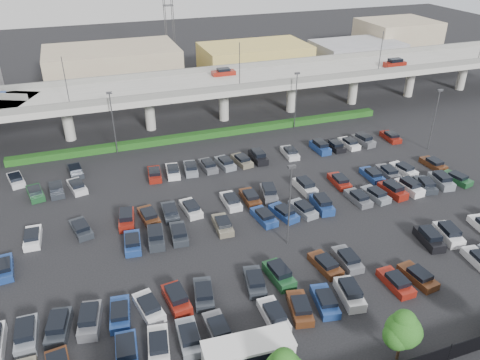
# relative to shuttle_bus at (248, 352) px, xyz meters

# --- Properties ---
(ground) EXTENTS (280.00, 280.00, 0.00)m
(ground) POSITION_rel_shuttle_bus_xyz_m (10.32, 22.52, -1.36)
(ground) COLOR black
(overpass) EXTENTS (150.00, 13.00, 15.80)m
(overpass) POSITION_rel_shuttle_bus_xyz_m (10.14, 54.53, 5.61)
(overpass) COLOR #989890
(overpass) RESTS_ON ground
(hedge) EXTENTS (66.00, 1.60, 1.10)m
(hedge) POSITION_rel_shuttle_bus_xyz_m (10.32, 47.52, -0.81)
(hedge) COLOR #153D11
(hedge) RESTS_ON ground
(tree_row) EXTENTS (65.07, 3.66, 5.94)m
(tree_row) POSITION_rel_shuttle_bus_xyz_m (11.02, -4.01, 2.16)
(tree_row) COLOR #332316
(tree_row) RESTS_ON ground
(shuttle_bus) EXTENTS (7.89, 3.11, 2.49)m
(shuttle_bus) POSITION_rel_shuttle_bus_xyz_m (0.00, 0.00, 0.00)
(shuttle_bus) COLOR silver
(shuttle_bus) RESTS_ON ground
(parked_cars) EXTENTS (63.27, 41.70, 1.67)m
(parked_cars) POSITION_rel_shuttle_bus_xyz_m (10.12, 18.53, -0.75)
(parked_cars) COLOR #4D2814
(parked_cars) RESTS_ON ground
(light_poles) EXTENTS (66.90, 48.38, 10.30)m
(light_poles) POSITION_rel_shuttle_bus_xyz_m (6.20, 24.52, 4.88)
(light_poles) COLOR #434347
(light_poles) RESTS_ON ground
(distant_buildings) EXTENTS (138.00, 24.00, 9.00)m
(distant_buildings) POSITION_rel_shuttle_bus_xyz_m (22.70, 84.33, 2.39)
(distant_buildings) COLOR gray
(distant_buildings) RESTS_ON ground
(comm_tower) EXTENTS (2.40, 2.40, 30.00)m
(comm_tower) POSITION_rel_shuttle_bus_xyz_m (14.32, 96.52, 14.26)
(comm_tower) COLOR #434347
(comm_tower) RESTS_ON ground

